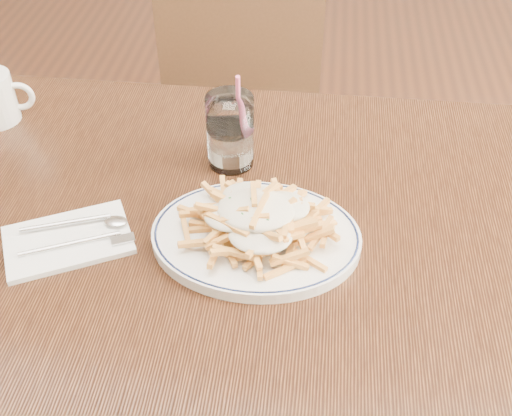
# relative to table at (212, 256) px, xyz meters

# --- Properties ---
(table) EXTENTS (1.20, 0.80, 0.75)m
(table) POSITION_rel_table_xyz_m (0.00, 0.00, 0.00)
(table) COLOR black
(table) RESTS_ON ground
(chair_far) EXTENTS (0.45, 0.45, 0.86)m
(chair_far) POSITION_rel_table_xyz_m (-0.05, 0.77, -0.18)
(chair_far) COLOR black
(chair_far) RESTS_ON ground
(fries_plate) EXTENTS (0.36, 0.33, 0.02)m
(fries_plate) POSITION_rel_table_xyz_m (0.08, -0.04, 0.09)
(fries_plate) COLOR white
(fries_plate) RESTS_ON table
(loaded_fries) EXTENTS (0.25, 0.21, 0.07)m
(loaded_fries) POSITION_rel_table_xyz_m (0.08, -0.04, 0.13)
(loaded_fries) COLOR gold
(loaded_fries) RESTS_ON fries_plate
(napkin) EXTENTS (0.22, 0.19, 0.01)m
(napkin) POSITION_rel_table_xyz_m (-0.21, -0.07, 0.08)
(napkin) COLOR white
(napkin) RESTS_ON table
(cutlery) EXTENTS (0.19, 0.13, 0.01)m
(cutlery) POSITION_rel_table_xyz_m (-0.21, -0.07, 0.09)
(cutlery) COLOR silver
(cutlery) RESTS_ON napkin
(water_glass) EXTENTS (0.08, 0.08, 0.18)m
(water_glass) POSITION_rel_table_xyz_m (0.01, 0.16, 0.14)
(water_glass) COLOR white
(water_glass) RESTS_ON table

